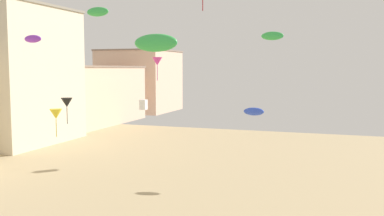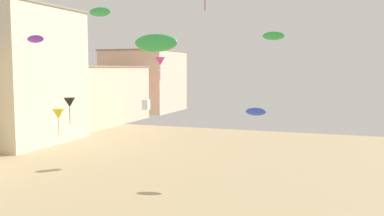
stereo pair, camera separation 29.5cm
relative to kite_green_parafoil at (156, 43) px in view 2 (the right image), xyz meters
name	(u,v)px [view 2 (the right image)]	position (x,y,z in m)	size (l,w,h in m)	color
boardwalk_hotel_mid	(3,75)	(-32.95, 22.86, -2.31)	(17.39, 15.07, 17.78)	beige
boardwalk_hotel_far	(88,94)	(-32.95, 42.95, -6.09)	(13.93, 22.04, 10.22)	beige
boardwalk_hotel_distant	(144,81)	(-32.95, 65.65, -4.27)	(15.11, 16.31, 13.86)	beige
kite_green_parafoil	(156,43)	(0.00, 0.00, 0.00)	(2.61, 0.73, 1.02)	green
kite_black_delta	(70,102)	(-15.20, 12.85, -4.77)	(1.13, 1.13, 2.57)	black
kite_yellow_delta	(58,114)	(-13.38, 8.69, -5.41)	(1.08, 1.08, 2.46)	yellow
kite_purple_parafoil	(36,39)	(-15.43, 8.55, 1.12)	(1.75, 0.49, 0.68)	purple
kite_blue_parafoil	(256,112)	(2.92, 14.51, -5.20)	(1.80, 0.50, 0.70)	blue
kite_green_parafoil_2	(100,12)	(-10.05, 10.43, 3.44)	(2.10, 0.58, 0.82)	green
kite_magenta_delta	(160,61)	(-9.11, 21.01, -0.68)	(1.14, 1.14, 2.59)	#DB3D9E
kite_white_box	(146,105)	(-9.38, 17.95, -5.22)	(0.67, 0.67, 1.05)	white
kite_green_parafoil_4	(273,36)	(5.66, 5.98, 0.68)	(1.44, 0.40, 0.56)	green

